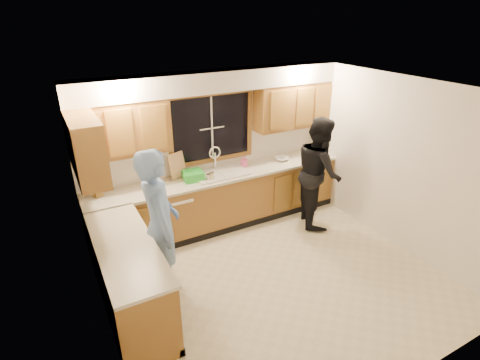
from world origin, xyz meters
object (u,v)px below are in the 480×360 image
at_px(man, 160,226).
at_px(sink, 221,177).
at_px(soap_bottle, 244,161).
at_px(bowl, 281,159).
at_px(dishwasher, 172,215).
at_px(dish_crate, 193,176).
at_px(woman, 319,172).
at_px(stove, 142,310).
at_px(knife_block, 97,190).

bearing_deg(man, sink, -40.92).
bearing_deg(soap_bottle, bowl, -5.94).
distance_m(dishwasher, dish_crate, 0.70).
height_order(man, woman, man).
distance_m(sink, soap_bottle, 0.51).
relative_size(soap_bottle, bowl, 0.80).
xyz_separation_m(soap_bottle, bowl, (0.70, -0.07, -0.06)).
bearing_deg(woman, stove, 133.93).
relative_size(man, bowl, 8.37).
height_order(dishwasher, woman, woman).
bearing_deg(dish_crate, man, -127.48).
bearing_deg(dishwasher, bowl, 1.13).
xyz_separation_m(stove, knife_block, (-0.04, 1.93, 0.58)).
bearing_deg(dishwasher, knife_block, 173.14).
distance_m(knife_block, soap_bottle, 2.32).
height_order(sink, man, man).
bearing_deg(bowl, soap_bottle, 174.06).
bearing_deg(man, bowl, -56.52).
relative_size(dish_crate, soap_bottle, 1.61).
height_order(man, bowl, man).
distance_m(stove, dish_crate, 2.32).
bearing_deg(dishwasher, dish_crate, 1.92).
bearing_deg(dish_crate, sink, 0.21).
distance_m(sink, dish_crate, 0.48).
relative_size(stove, man, 0.46).
height_order(dishwasher, bowl, bowl).
relative_size(knife_block, dish_crate, 0.71).
relative_size(dishwasher, knife_block, 3.89).
bearing_deg(bowl, dishwasher, -178.87).
bearing_deg(bowl, dish_crate, -179.06).
relative_size(sink, dish_crate, 2.88).
xyz_separation_m(knife_block, dish_crate, (1.38, -0.11, -0.04)).
relative_size(woman, soap_bottle, 9.79).
relative_size(stove, soap_bottle, 4.86).
bearing_deg(dish_crate, bowl, 0.94).
height_order(knife_block, bowl, knife_block).
bearing_deg(knife_block, dish_crate, -31.59).
bearing_deg(sink, knife_block, 176.74).
xyz_separation_m(man, woman, (2.79, 0.50, -0.07)).
distance_m(dishwasher, bowl, 2.10).
xyz_separation_m(dishwasher, man, (-0.50, -1.14, 0.56)).
bearing_deg(sink, soap_bottle, 11.49).
distance_m(dishwasher, knife_block, 1.17).
distance_m(dish_crate, bowl, 1.65).
relative_size(stove, woman, 0.50).
xyz_separation_m(man, dish_crate, (0.88, 1.15, 0.02)).
relative_size(man, woman, 1.07).
distance_m(stove, knife_block, 2.01).
xyz_separation_m(woman, bowl, (-0.26, 0.68, 0.04)).
distance_m(woman, bowl, 0.73).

